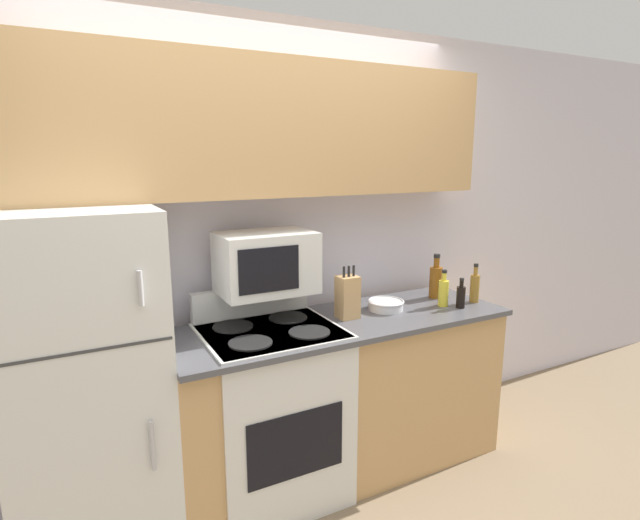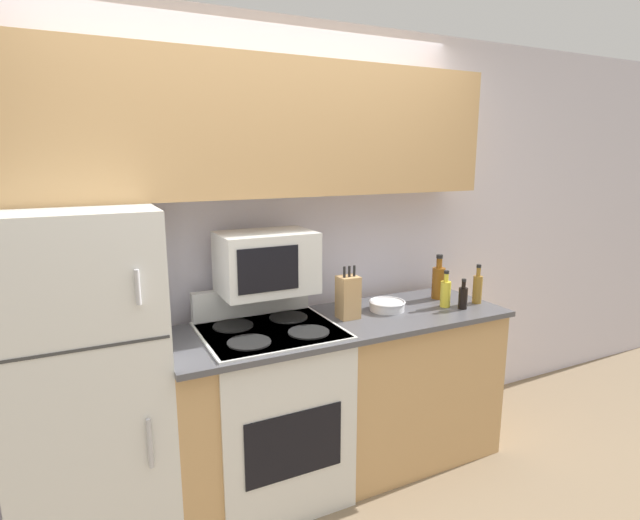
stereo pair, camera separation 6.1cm
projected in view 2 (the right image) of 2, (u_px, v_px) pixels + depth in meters
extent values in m
plane|color=#7F6B51|center=(312.00, 518.00, 2.53)|extent=(12.00, 12.00, 0.00)
cube|color=silver|center=(259.00, 249.00, 2.88)|extent=(8.00, 0.05, 2.55)
cube|color=tan|center=(341.00, 398.00, 2.84)|extent=(1.92, 0.59, 0.90)
cube|color=#4C4C51|center=(344.00, 322.00, 2.73)|extent=(1.92, 0.63, 0.03)
cube|color=silver|center=(87.00, 385.00, 2.24)|extent=(0.66, 0.66, 1.60)
cube|color=#383838|center=(83.00, 349.00, 1.90)|extent=(0.64, 0.01, 0.01)
cylinder|color=#B7B7BC|center=(138.00, 287.00, 1.93)|extent=(0.02, 0.02, 0.14)
cylinder|color=#B7B7BC|center=(150.00, 444.00, 2.06)|extent=(0.02, 0.02, 0.22)
cube|color=tan|center=(268.00, 129.00, 2.58)|extent=(2.58, 0.31, 0.69)
cube|color=silver|center=(272.00, 413.00, 2.64)|extent=(0.69, 0.59, 0.94)
cube|color=black|center=(295.00, 445.00, 2.38)|extent=(0.50, 0.01, 0.34)
cube|color=#2D2D2D|center=(270.00, 331.00, 2.55)|extent=(0.67, 0.57, 0.01)
cube|color=silver|center=(252.00, 300.00, 2.77)|extent=(0.67, 0.06, 0.16)
cylinder|color=black|center=(249.00, 342.00, 2.36)|extent=(0.21, 0.21, 0.01)
cylinder|color=black|center=(309.00, 332.00, 2.50)|extent=(0.21, 0.21, 0.01)
cylinder|color=black|center=(233.00, 326.00, 2.59)|extent=(0.21, 0.21, 0.01)
cylinder|color=black|center=(288.00, 317.00, 2.73)|extent=(0.21, 0.21, 0.01)
cube|color=silver|center=(266.00, 262.00, 2.60)|extent=(0.49, 0.33, 0.32)
cube|color=black|center=(269.00, 270.00, 2.44)|extent=(0.32, 0.01, 0.22)
cube|color=tan|center=(348.00, 297.00, 2.74)|extent=(0.11, 0.10, 0.24)
cylinder|color=black|center=(344.00, 272.00, 2.68)|extent=(0.01, 0.01, 0.06)
cylinder|color=black|center=(349.00, 271.00, 2.70)|extent=(0.01, 0.01, 0.06)
cylinder|color=black|center=(354.00, 271.00, 2.71)|extent=(0.01, 0.01, 0.06)
cylinder|color=silver|center=(387.00, 306.00, 2.89)|extent=(0.20, 0.20, 0.05)
torus|color=silver|center=(387.00, 302.00, 2.89)|extent=(0.21, 0.21, 0.01)
cylinder|color=gold|center=(445.00, 294.00, 2.95)|extent=(0.06, 0.06, 0.15)
cylinder|color=gold|center=(446.00, 278.00, 2.93)|extent=(0.03, 0.03, 0.05)
cylinder|color=black|center=(447.00, 272.00, 2.92)|extent=(0.03, 0.03, 0.02)
cylinder|color=olive|center=(477.00, 290.00, 3.02)|extent=(0.06, 0.06, 0.17)
cylinder|color=olive|center=(479.00, 272.00, 3.00)|extent=(0.03, 0.03, 0.05)
cylinder|color=black|center=(479.00, 266.00, 2.99)|extent=(0.03, 0.03, 0.02)
cylinder|color=black|center=(463.00, 298.00, 2.91)|extent=(0.05, 0.05, 0.13)
cylinder|color=black|center=(464.00, 285.00, 2.89)|extent=(0.02, 0.02, 0.04)
cylinder|color=black|center=(464.00, 280.00, 2.89)|extent=(0.03, 0.03, 0.01)
cylinder|color=brown|center=(438.00, 283.00, 3.12)|extent=(0.08, 0.08, 0.20)
cylinder|color=brown|center=(439.00, 263.00, 3.09)|extent=(0.04, 0.04, 0.06)
cylinder|color=black|center=(440.00, 256.00, 3.08)|extent=(0.04, 0.04, 0.02)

